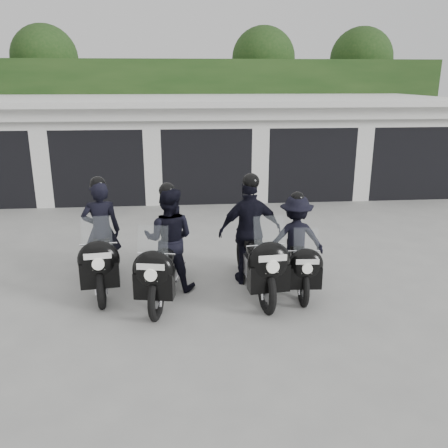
{
  "coord_description": "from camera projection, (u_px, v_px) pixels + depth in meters",
  "views": [
    {
      "loc": [
        -0.69,
        -8.12,
        3.58
      ],
      "look_at": [
        0.02,
        0.03,
        1.05
      ],
      "focal_mm": 38.0,
      "sensor_mm": 36.0,
      "label": 1
    }
  ],
  "objects": [
    {
      "name": "ground",
      "position": [
        223.0,
        278.0,
        8.85
      ],
      "size": [
        80.0,
        80.0,
        0.0
      ],
      "primitive_type": "plane",
      "color": "gray",
      "rests_on": "ground"
    },
    {
      "name": "garage_block",
      "position": [
        203.0,
        144.0,
        16.09
      ],
      "size": [
        16.4,
        6.8,
        2.96
      ],
      "color": "white",
      "rests_on": "ground"
    },
    {
      "name": "background_vegetation",
      "position": [
        206.0,
        97.0,
        20.35
      ],
      "size": [
        20.0,
        3.9,
        5.8
      ],
      "color": "#1A3613",
      "rests_on": "ground"
    },
    {
      "name": "police_bike_a",
      "position": [
        101.0,
        244.0,
        8.3
      ],
      "size": [
        0.84,
        2.29,
        2.0
      ],
      "rotation": [
        0.0,
        0.0,
        0.11
      ],
      "color": "black",
      "rests_on": "ground"
    },
    {
      "name": "police_bike_b",
      "position": [
        167.0,
        248.0,
        8.01
      ],
      "size": [
        1.06,
        2.24,
        1.97
      ],
      "rotation": [
        0.0,
        0.0,
        -0.18
      ],
      "color": "black",
      "rests_on": "ground"
    },
    {
      "name": "police_bike_c",
      "position": [
        253.0,
        240.0,
        8.25
      ],
      "size": [
        1.2,
        2.39,
        2.08
      ],
      "rotation": [
        0.0,
        0.0,
        0.11
      ],
      "color": "black",
      "rests_on": "ground"
    },
    {
      "name": "police_bike_d",
      "position": [
        297.0,
        245.0,
        8.4
      ],
      "size": [
        1.07,
        1.99,
        1.73
      ],
      "rotation": [
        0.0,
        0.0,
        -0.07
      ],
      "color": "black",
      "rests_on": "ground"
    }
  ]
}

